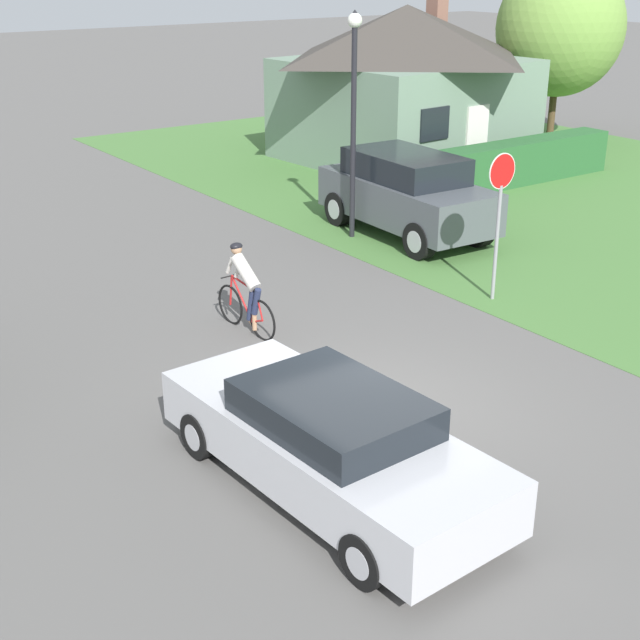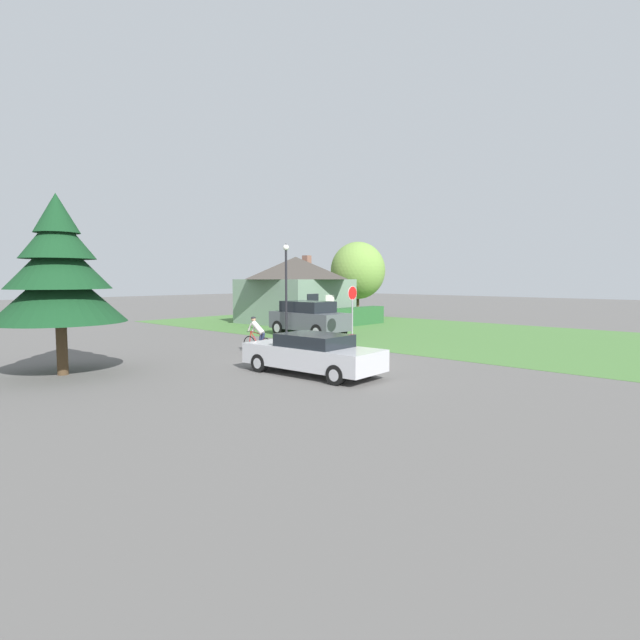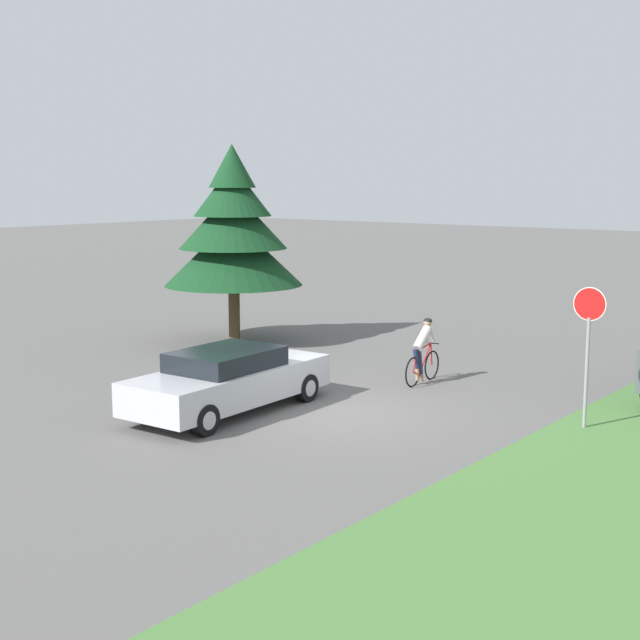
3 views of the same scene
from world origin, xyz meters
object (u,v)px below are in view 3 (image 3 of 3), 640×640
cyclist (423,352)px  conifer_tall_near (233,231)px  sedan_left_lane (229,380)px  stop_sign (589,331)px

cyclist → conifer_tall_near: bearing=77.0°
sedan_left_lane → conifer_tall_near: (-5.52, 5.92, 2.62)m
cyclist → sedan_left_lane: bearing=156.0°
sedan_left_lane → conifer_tall_near: bearing=40.1°
sedan_left_lane → stop_sign: (6.29, 3.43, 1.25)m
sedan_left_lane → cyclist: bearing=-22.8°
sedan_left_lane → conifer_tall_near: conifer_tall_near is taller
sedan_left_lane → stop_sign: size_ratio=1.75×
sedan_left_lane → conifer_tall_near: 8.51m
stop_sign → conifer_tall_near: size_ratio=0.48×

